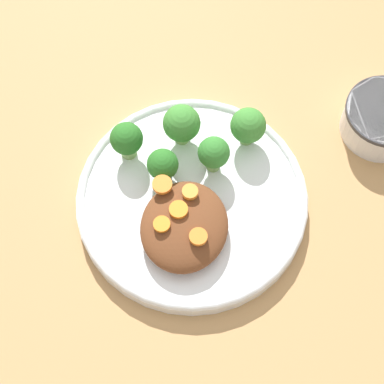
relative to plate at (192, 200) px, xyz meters
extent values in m
plane|color=tan|center=(0.00, 0.00, -0.01)|extent=(4.00, 4.00, 0.00)
cylinder|color=white|center=(0.00, 0.00, 0.00)|extent=(0.28, 0.28, 0.02)
torus|color=white|center=(0.00, 0.00, 0.01)|extent=(0.28, 0.28, 0.01)
cylinder|color=silver|center=(-0.22, -0.15, 0.01)|extent=(0.10, 0.10, 0.05)
ellipsoid|color=brown|center=(0.00, 0.05, 0.02)|extent=(0.10, 0.12, 0.04)
cylinder|color=#759E51|center=(-0.02, -0.05, 0.02)|extent=(0.02, 0.02, 0.03)
sphere|color=#337A2D|center=(-0.02, -0.05, 0.04)|extent=(0.04, 0.04, 0.04)
cylinder|color=#7FA85B|center=(0.03, -0.08, 0.02)|extent=(0.02, 0.02, 0.02)
sphere|color=#3D8433|center=(0.03, -0.08, 0.04)|extent=(0.05, 0.05, 0.05)
cylinder|color=#759E51|center=(-0.05, -0.09, 0.02)|extent=(0.02, 0.02, 0.02)
sphere|color=#3D8433|center=(-0.05, -0.09, 0.04)|extent=(0.04, 0.04, 0.04)
cylinder|color=#7FA85B|center=(0.09, -0.04, 0.02)|extent=(0.02, 0.02, 0.03)
sphere|color=#286B23|center=(0.09, -0.04, 0.04)|extent=(0.04, 0.04, 0.04)
cylinder|color=#759E51|center=(0.04, -0.02, 0.02)|extent=(0.02, 0.02, 0.02)
sphere|color=#286B23|center=(0.04, -0.02, 0.04)|extent=(0.04, 0.04, 0.04)
cylinder|color=orange|center=(0.02, 0.06, 0.04)|extent=(0.02, 0.02, 0.00)
cylinder|color=orange|center=(0.00, 0.01, 0.05)|extent=(0.02, 0.02, 0.01)
cylinder|color=orange|center=(-0.02, 0.06, 0.05)|extent=(0.02, 0.02, 0.01)
cylinder|color=orange|center=(0.01, 0.04, 0.05)|extent=(0.02, 0.02, 0.01)
cylinder|color=orange|center=(0.03, 0.01, 0.05)|extent=(0.02, 0.02, 0.01)
camera|label=1|loc=(-0.06, 0.32, 0.71)|focal=60.00mm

